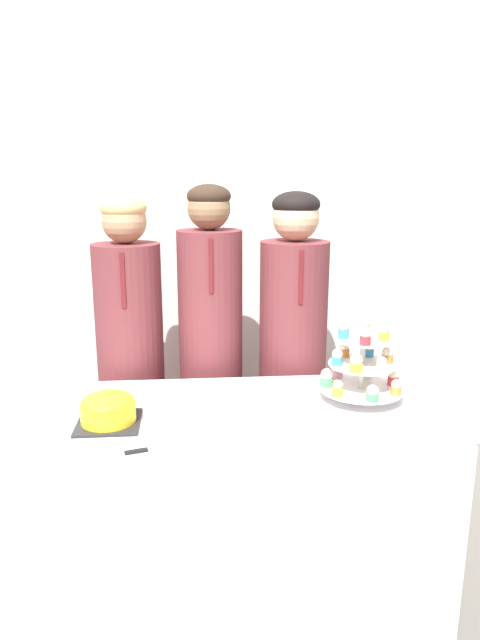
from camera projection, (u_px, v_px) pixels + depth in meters
The scene contains 8 objects.
wall_back at pixel (202, 210), 2.89m from camera, with size 9.00×0.06×2.70m.
table at pixel (212, 504), 2.07m from camera, with size 1.60×0.67×0.72m.
round_cake at pixel (108, 409), 1.87m from camera, with size 0.21×0.21×0.11m.
cake_knife at pixel (150, 450), 1.70m from camera, with size 0.23×0.08×0.01m.
cupcake_stand at pixel (361, 365), 2.06m from camera, with size 0.31×0.31×0.30m.
student_0 at pixel (132, 371), 2.50m from camera, with size 0.29×0.29×1.44m.
student_1 at pixel (211, 364), 2.52m from camera, with size 0.28×0.28×1.49m.
student_2 at pixel (292, 364), 2.55m from camera, with size 0.30×0.30×1.46m.
Camera 1 is at (-0.05, -1.51, 1.52)m, focal length 32.00 mm.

